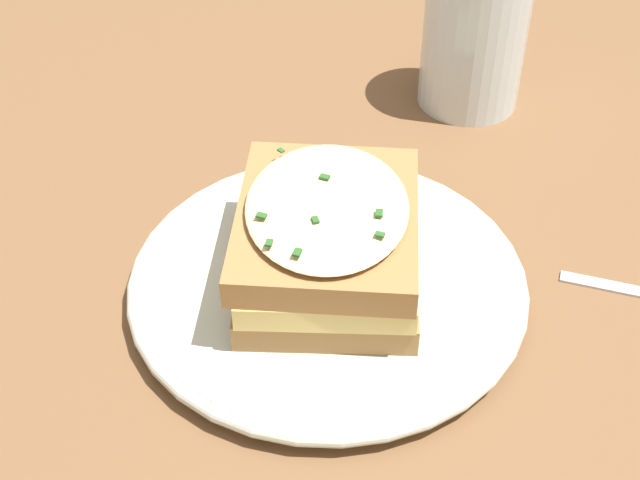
# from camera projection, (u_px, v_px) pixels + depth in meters

# --- Properties ---
(ground_plane) EXTENTS (2.40, 2.40, 0.00)m
(ground_plane) POSITION_uv_depth(u_px,v_px,m) (316.00, 317.00, 0.54)
(ground_plane) COLOR brown
(dinner_plate) EXTENTS (0.24, 0.24, 0.02)m
(dinner_plate) POSITION_uv_depth(u_px,v_px,m) (320.00, 281.00, 0.55)
(dinner_plate) COLOR silver
(dinner_plate) RESTS_ON ground_plane
(sandwich) EXTENTS (0.15, 0.14, 0.06)m
(sandwich) POSITION_uv_depth(u_px,v_px,m) (321.00, 238.00, 0.52)
(sandwich) COLOR #A37542
(sandwich) RESTS_ON dinner_plate
(water_glass) EXTENTS (0.08, 0.08, 0.11)m
(water_glass) POSITION_uv_depth(u_px,v_px,m) (474.00, 40.00, 0.68)
(water_glass) COLOR silver
(water_glass) RESTS_ON ground_plane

